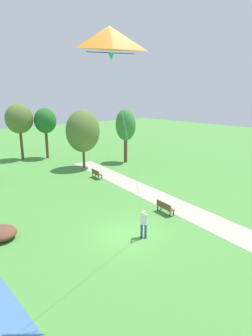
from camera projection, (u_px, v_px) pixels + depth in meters
The scene contains 11 objects.
ground_plane at pixel (131, 235), 17.39m from camera, with size 120.00×120.00×0.00m, color #4C8E3D.
walkway_path at pixel (168, 202), 22.55m from camera, with size 2.40×32.00×0.02m, color #ADA393.
person_kite_flyer at pixel (144, 221), 16.80m from camera, with size 0.62×0.54×1.83m.
flying_kite at pixel (110, 45), 9.39m from camera, with size 5.32×3.38×8.65m.
park_bench_near_walkway at pixel (165, 207), 20.33m from camera, with size 0.64×1.55×0.88m.
park_bench_far_walkway at pixel (96, 173), 28.83m from camera, with size 0.64×1.55×0.88m.
tree_treeline_center at pixel (19, 119), 35.77m from camera, with size 3.46×2.98×7.11m.
tree_behind_path at pixel (45, 121), 36.71m from camera, with size 2.73×3.06×6.53m.
tree_lakeside_near at pixel (83, 131), 31.78m from camera, with size 3.89×3.41×6.60m.
tree_lakeside_far at pixel (126, 125), 34.55m from camera, with size 2.28×2.62×6.53m.
lakeside_shrub at pixel (1, 233), 16.84m from camera, with size 1.78×1.89×0.72m, color brown.
Camera 1 is at (-10.61, -11.70, 8.34)m, focal length 30.64 mm.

